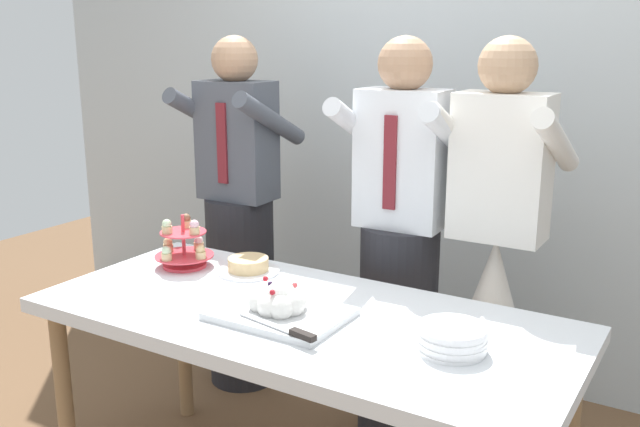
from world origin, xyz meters
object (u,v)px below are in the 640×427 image
Objects in this scene: main_cake_tray at (281,305)px; plate_stack at (452,339)px; person_bride at (491,322)px; person_guest at (240,234)px; dessert_table at (300,333)px; cupcake_stand at (184,247)px; round_cake at (248,266)px; person_groom at (399,267)px.

main_cake_tray reaches higher than plate_stack.
person_bride is (-0.10, 0.72, -0.23)m from plate_stack.
main_cake_tray is at bearing -45.59° from person_guest.
dessert_table is 8.76× the size of plate_stack.
plate_stack is 0.12× the size of person_bride.
person_guest is (-0.81, 0.72, 0.05)m from dessert_table.
person_bride reaches higher than dessert_table.
dessert_table is 4.15× the size of main_cake_tray.
person_guest is at bearing 106.11° from cupcake_stand.
main_cake_tray is 0.26× the size of person_bride.
plate_stack is at bearing -8.77° from cupcake_stand.
cupcake_stand is at bearing 159.52° from main_cake_tray.
person_bride is (0.46, 0.77, -0.23)m from main_cake_tray.
person_bride is at bearing -1.28° from person_guest.
round_cake is 0.65m from person_guest.
person_bride is at bearing 58.27° from dessert_table.
plate_stack is (1.18, -0.18, -0.04)m from cupcake_stand.
main_cake_tray is 2.11× the size of plate_stack.
dessert_table is at bearing 177.56° from plate_stack.
round_cake is 0.14× the size of person_bride.
person_guest is (-0.85, 0.06, 0.00)m from person_groom.
dessert_table is 0.83m from person_bride.
main_cake_tray is 0.47m from round_cake.
dessert_table is at bearing -30.94° from round_cake.
plate_stack is 0.76m from person_bride.
plate_stack is (0.53, -0.02, 0.11)m from dessert_table.
round_cake is 0.14× the size of person_groom.
cupcake_stand is 0.14× the size of person_guest.
person_groom is (0.69, 0.51, -0.11)m from cupcake_stand.
person_guest is at bearing 150.91° from plate_stack.
cupcake_stand is at bearing 171.23° from plate_stack.
plate_stack is at bearing 4.84° from main_cake_tray.
plate_stack is 0.85m from person_groom.
round_cake is at bearing 149.06° from dessert_table.
main_cake_tray is 0.57m from plate_stack.
plate_stack is 0.86× the size of round_cake.
main_cake_tray is 1.81× the size of round_cake.
dessert_table is 1.08× the size of person_groom.
person_bride is at bearing 26.54° from cupcake_stand.
main_cake_tray is at bearing -95.90° from person_groom.
main_cake_tray is at bearing -20.48° from cupcake_stand.
person_groom is at bearing -3.69° from person_guest.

